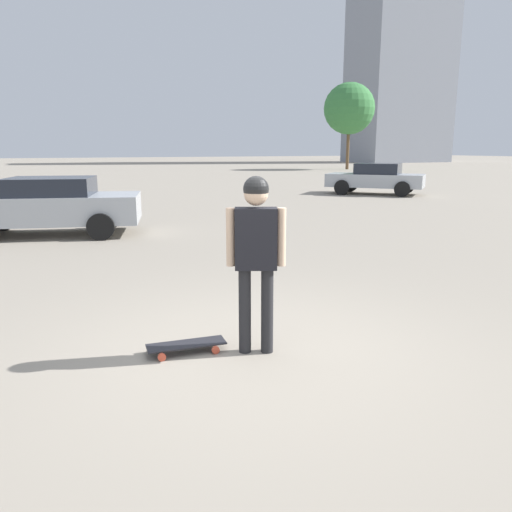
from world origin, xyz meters
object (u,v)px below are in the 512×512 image
(car_parked_near, at_px, (48,205))
(person, at_px, (256,244))
(car_parked_far, at_px, (376,178))
(skateboard, at_px, (186,345))

(car_parked_near, bearing_deg, person, 115.72)
(car_parked_far, bearing_deg, car_parked_near, 69.00)
(person, height_order, car_parked_far, person)
(skateboard, xyz_separation_m, car_parked_near, (-8.02, -0.88, 0.64))
(person, height_order, skateboard, person)
(person, bearing_deg, car_parked_near, 124.54)
(skateboard, height_order, car_parked_far, car_parked_far)
(skateboard, bearing_deg, person, 162.08)
(skateboard, bearing_deg, car_parked_near, -77.96)
(person, relative_size, skateboard, 2.18)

